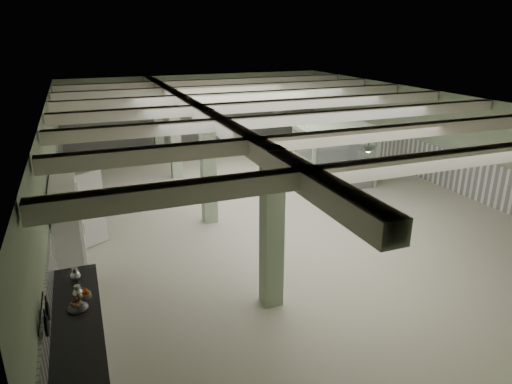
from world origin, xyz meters
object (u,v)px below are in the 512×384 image
object	(u,v)px
prep_counter	(80,357)
guard_booth	(334,144)
walkin_cooler	(69,221)
filing_cabinet	(357,160)

from	to	relation	value
prep_counter	guard_booth	world-z (taller)	guard_booth
walkin_cooler	filing_cabinet	distance (m)	11.89
walkin_cooler	guard_booth	bearing A→B (deg)	18.45
walkin_cooler	filing_cabinet	size ratio (longest dim) A/B	1.87
walkin_cooler	guard_booth	size ratio (longest dim) A/B	0.80
prep_counter	filing_cabinet	world-z (taller)	filing_cabinet
prep_counter	filing_cabinet	distance (m)	14.07
guard_booth	filing_cabinet	distance (m)	1.78
walkin_cooler	filing_cabinet	xyz separation A→B (m)	(11.28, 3.75, -0.47)
walkin_cooler	guard_booth	xyz separation A→B (m)	(9.83, 3.28, 0.46)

